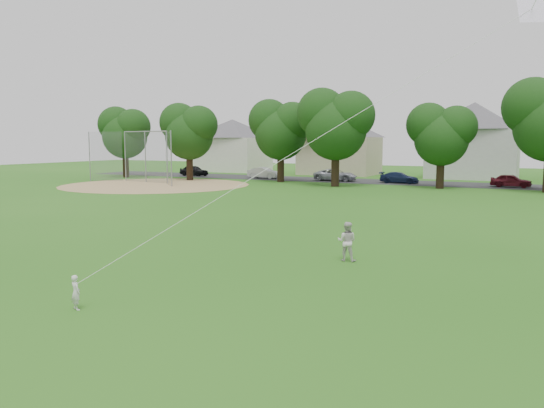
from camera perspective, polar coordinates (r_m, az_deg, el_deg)
The scene contains 10 objects.
ground at distance 14.90m, azimuth -3.54°, elevation -9.63°, with size 160.00×160.00×0.00m, color #235D15.
street at distance 54.93m, azimuth 19.48°, elevation 1.99°, with size 90.00×7.00×0.01m, color #2D2D30.
dirt_infield at distance 52.44m, azimuth -12.36°, elevation 2.01°, with size 18.00×18.00×0.02m, color #9E7F51.
toddler at distance 14.30m, azimuth -20.36°, elevation -8.90°, with size 0.32×0.21×0.89m, color silver.
older_boy at distance 18.87m, azimuth 8.05°, elevation -4.01°, with size 0.68×0.53×1.40m, color silver.
kite at distance 14.81m, azimuth 5.75°, elevation 7.54°, with size 5.41×4.97×15.28m.
baseball_backstop at distance 55.79m, azimuth -13.89°, elevation 4.92°, with size 11.82×3.43×5.21m.
tree_row at distance 48.83m, azimuth 26.48°, elevation 8.41°, with size 81.29×9.18×10.48m.
parked_cars at distance 53.49m, azimuth 23.77°, elevation 2.36°, with size 73.59×2.68×1.29m.
house_row at distance 64.58m, azimuth 21.82°, elevation 6.82°, with size 76.91×14.17×10.11m.
Camera 1 is at (7.33, -12.27, 4.20)m, focal length 35.00 mm.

